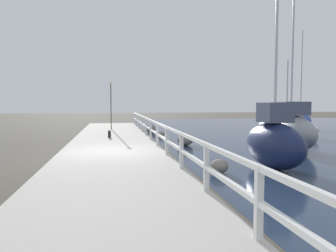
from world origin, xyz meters
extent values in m
plane|color=#4C473D|center=(0.00, 0.00, 0.00)|extent=(120.00, 120.00, 0.00)
cube|color=beige|center=(0.00, 0.00, 0.14)|extent=(4.05, 36.00, 0.28)
cube|color=white|center=(1.93, -8.72, 0.79)|extent=(0.10, 0.10, 1.02)
cube|color=white|center=(1.93, -6.23, 0.79)|extent=(0.10, 0.10, 1.02)
cube|color=white|center=(1.93, -3.74, 0.79)|extent=(0.10, 0.10, 1.02)
cube|color=white|center=(1.93, -1.25, 0.79)|extent=(0.10, 0.10, 1.02)
cube|color=white|center=(1.93, 1.25, 0.79)|extent=(0.10, 0.10, 1.02)
cube|color=white|center=(1.93, 3.74, 0.79)|extent=(0.10, 0.10, 1.02)
cube|color=white|center=(1.93, 6.23, 0.79)|extent=(0.10, 0.10, 1.02)
cube|color=white|center=(1.93, 8.72, 0.79)|extent=(0.10, 0.10, 1.02)
cube|color=white|center=(1.93, 11.22, 0.79)|extent=(0.10, 0.10, 1.02)
cube|color=white|center=(1.93, 13.71, 0.79)|extent=(0.10, 0.10, 1.02)
cube|color=white|center=(1.93, 16.20, 0.79)|extent=(0.10, 0.10, 1.02)
cube|color=white|center=(1.93, 0.00, 1.26)|extent=(0.09, 32.50, 0.08)
cube|color=white|center=(1.93, 0.00, 0.79)|extent=(0.09, 32.50, 0.08)
ellipsoid|color=gray|center=(3.06, 7.80, 0.18)|extent=(0.47, 0.42, 0.35)
ellipsoid|color=gray|center=(2.76, 10.74, 0.29)|extent=(0.78, 0.70, 0.59)
ellipsoid|color=gray|center=(3.18, -3.37, 0.22)|extent=(0.57, 0.52, 0.43)
ellipsoid|color=gray|center=(3.60, 3.16, 0.30)|extent=(0.80, 0.72, 0.60)
cylinder|color=black|center=(-0.16, 4.99, 0.43)|extent=(0.16, 0.16, 0.31)
sphere|color=black|center=(-0.16, 4.99, 0.62)|extent=(0.15, 0.15, 0.15)
cylinder|color=#514C47|center=(-0.07, 10.72, 1.85)|extent=(0.07, 0.07, 3.13)
sphere|color=beige|center=(-0.07, 10.72, 3.51)|extent=(0.21, 0.21, 0.21)
ellipsoid|color=#2D4C9E|center=(15.37, 12.01, 0.70)|extent=(2.20, 3.96, 1.39)
cube|color=beige|center=(15.37, 12.01, 1.70)|extent=(1.19, 1.42, 0.62)
cylinder|color=silver|center=(15.37, 12.01, 4.71)|extent=(0.09, 0.09, 6.63)
ellipsoid|color=white|center=(11.42, 7.24, 0.54)|extent=(2.79, 5.13, 1.07)
cube|color=#9E937F|center=(11.42, 7.24, 1.26)|extent=(1.46, 2.10, 0.35)
cylinder|color=silver|center=(11.42, 7.24, 3.03)|extent=(0.09, 0.09, 3.90)
ellipsoid|color=gray|center=(7.95, 0.81, 0.80)|extent=(2.20, 4.44, 1.59)
cube|color=#4C566B|center=(7.95, 0.81, 1.90)|extent=(1.34, 1.80, 0.60)
cylinder|color=silver|center=(7.95, 0.81, 4.75)|extent=(0.09, 0.09, 6.30)
ellipsoid|color=#192347|center=(5.18, -2.95, 0.76)|extent=(1.34, 3.13, 1.50)
cube|color=#4C566B|center=(5.18, -2.95, 1.83)|extent=(0.89, 0.94, 0.64)
cylinder|color=silver|center=(5.18, -2.95, 4.24)|extent=(0.09, 0.09, 5.46)
camera|label=1|loc=(-0.02, -12.79, 2.13)|focal=35.00mm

